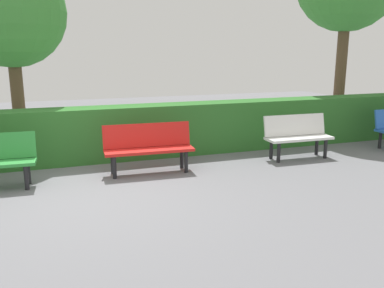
# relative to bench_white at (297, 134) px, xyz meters

# --- Properties ---
(ground_plane) EXTENTS (24.18, 24.18, 0.00)m
(ground_plane) POSITION_rel_bench_white_xyz_m (4.19, 0.68, -0.48)
(ground_plane) COLOR slate
(bench_white) EXTENTS (1.36, 0.51, 0.86)m
(bench_white) POSITION_rel_bench_white_xyz_m (0.00, 0.00, 0.00)
(bench_white) COLOR white
(bench_white) RESTS_ON ground_plane
(bench_red) EXTENTS (1.58, 0.53, 0.86)m
(bench_red) POSITION_rel_bench_white_xyz_m (3.04, -0.00, 0.00)
(bench_red) COLOR red
(bench_red) RESTS_ON ground_plane
(hedge_row) EXTENTS (20.18, 0.61, 1.05)m
(hedge_row) POSITION_rel_bench_white_xyz_m (2.93, -1.08, 0.05)
(hedge_row) COLOR #2D6B28
(hedge_row) RESTS_ON ground_plane
(tree_mid) EXTENTS (2.23, 2.23, 3.99)m
(tree_mid) POSITION_rel_bench_white_xyz_m (5.27, -2.41, 2.38)
(tree_mid) COLOR brown
(tree_mid) RESTS_ON ground_plane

